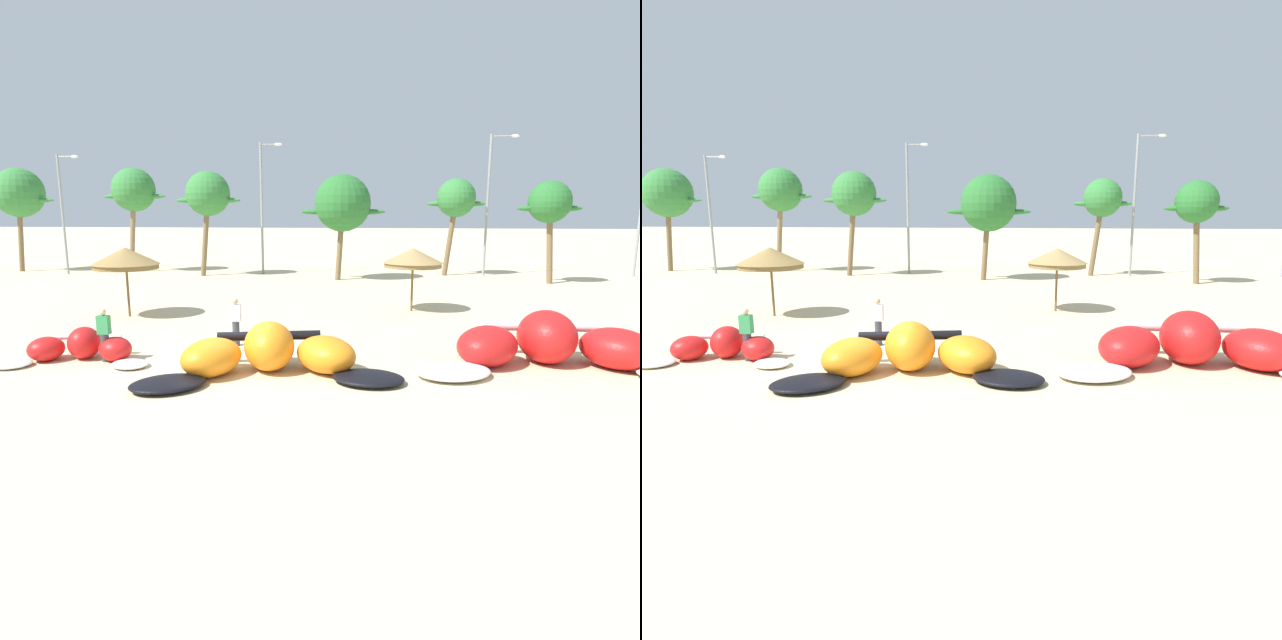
{
  "view_description": "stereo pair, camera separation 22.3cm",
  "coord_description": "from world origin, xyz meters",
  "views": [
    {
      "loc": [
        4.26,
        -14.66,
        4.46
      ],
      "look_at": [
        2.42,
        2.0,
        1.0
      ],
      "focal_mm": 29.66,
      "sensor_mm": 36.0,
      "label": 1
    },
    {
      "loc": [
        4.48,
        -14.63,
        4.46
      ],
      "look_at": [
        2.42,
        2.0,
        1.0
      ],
      "focal_mm": 29.66,
      "sensor_mm": 36.0,
      "label": 2
    }
  ],
  "objects": [
    {
      "name": "palm_center_right",
      "position": [
        9.5,
        23.45,
        5.25
      ],
      "size": [
        3.96,
        2.64,
        6.68
      ],
      "color": "brown",
      "rests_on": "ground"
    },
    {
      "name": "ground_plane",
      "position": [
        0.0,
        0.0,
        0.0
      ],
      "size": [
        260.0,
        260.0,
        0.0
      ],
      "primitive_type": "plane",
      "color": "beige"
    },
    {
      "name": "beach_umbrella_middle",
      "position": [
        5.8,
        9.32,
        2.42
      ],
      "size": [
        2.69,
        2.69,
        2.85
      ],
      "color": "brown",
      "rests_on": "ground"
    },
    {
      "name": "lamppost_west",
      "position": [
        -17.93,
        21.26,
        4.67
      ],
      "size": [
        1.63,
        0.24,
        8.32
      ],
      "color": "gray",
      "rests_on": "ground"
    },
    {
      "name": "palm_right_of_gap",
      "position": [
        14.62,
        19.7,
        4.91
      ],
      "size": [
        3.86,
        2.57,
        6.31
      ],
      "color": "brown",
      "rests_on": "ground"
    },
    {
      "name": "palm_left_of_gap",
      "position": [
        -7.45,
        21.39,
        5.56
      ],
      "size": [
        4.56,
        3.04,
        7.17
      ],
      "color": "brown",
      "rests_on": "ground"
    },
    {
      "name": "lamppost_west_center",
      "position": [
        -3.93,
        23.0,
        5.09
      ],
      "size": [
        1.62,
        0.24,
        9.14
      ],
      "color": "gray",
      "rests_on": "ground"
    },
    {
      "name": "palm_left",
      "position": [
        -13.57,
        23.14,
        5.91
      ],
      "size": [
        4.7,
        3.13,
        7.56
      ],
      "color": "#7F6647",
      "rests_on": "ground"
    },
    {
      "name": "person_by_umbrellas",
      "position": [
        -3.87,
        -0.04,
        0.82
      ],
      "size": [
        0.36,
        0.24,
        1.62
      ],
      "color": "#383842",
      "rests_on": "ground"
    },
    {
      "name": "kite_left",
      "position": [
        -4.65,
        -0.05,
        0.38
      ],
      "size": [
        4.77,
        2.4,
        0.99
      ],
      "color": "white",
      "rests_on": "ground"
    },
    {
      "name": "lamppost_east_center",
      "position": [
        11.82,
        23.65,
        5.33
      ],
      "size": [
        1.91,
        0.24,
        9.55
      ],
      "color": "gray",
      "rests_on": "ground"
    },
    {
      "name": "kite_center",
      "position": [
        9.31,
        0.86,
        0.61
      ],
      "size": [
        8.55,
        4.01,
        1.58
      ],
      "color": "white",
      "rests_on": "ground"
    },
    {
      "name": "person_near_kites",
      "position": [
        -0.45,
        2.26,
        0.82
      ],
      "size": [
        0.36,
        0.24,
        1.62
      ],
      "color": "#383842",
      "rests_on": "ground"
    },
    {
      "name": "palm_center_left",
      "position": [
        1.9,
        20.07,
        4.93
      ],
      "size": [
        5.46,
        3.64,
        6.79
      ],
      "color": "brown",
      "rests_on": "ground"
    },
    {
      "name": "kite_left_of_center",
      "position": [
        1.3,
        -0.71,
        0.53
      ],
      "size": [
        7.35,
        4.18,
        1.39
      ],
      "color": "black",
      "rests_on": "ground"
    },
    {
      "name": "beach_umbrella_near_van",
      "position": [
        -6.38,
        6.7,
        2.52
      ],
      "size": [
        2.83,
        2.83,
        2.97
      ],
      "color": "brown",
      "rests_on": "ground"
    },
    {
      "name": "palm_leftmost",
      "position": [
        -22.13,
        22.56,
        5.74
      ],
      "size": [
        5.36,
        3.57,
        7.58
      ],
      "color": "brown",
      "rests_on": "ground"
    }
  ]
}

